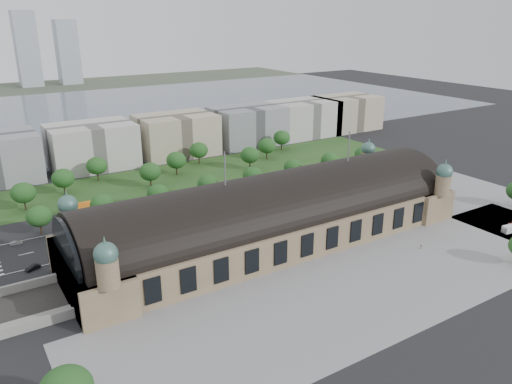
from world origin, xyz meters
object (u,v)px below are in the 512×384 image
parked_car_2 (152,238)px  bus_east (308,194)px  parked_car_3 (82,258)px  pedestrian_5 (509,224)px  traffic_car_6 (364,180)px  traffic_car_3 (112,221)px  pedestrian_0 (421,247)px  parked_car_4 (174,238)px  parked_car_1 (105,249)px  petrol_station (81,208)px  parked_car_5 (143,240)px  parked_car_6 (196,233)px  traffic_car_5 (289,186)px  traffic_car_1 (16,243)px  van_east (509,229)px  parked_car_0 (33,268)px  pedestrian_1 (511,223)px  bus_west (229,211)px  bus_mid (236,214)px

parked_car_2 → bus_east: bus_east is taller
parked_car_2 → parked_car_3: bearing=-118.6°
pedestrian_5 → traffic_car_6: bearing=146.9°
traffic_car_3 → pedestrian_0: bearing=-130.7°
bus_east → parked_car_4: bearing=98.6°
parked_car_1 → parked_car_4: (24.99, -3.98, -0.00)m
bus_east → petrol_station: bearing=70.8°
parked_car_1 → parked_car_4: 25.31m
parked_car_2 → parked_car_5: (-3.48, 0.00, -0.03)m
parked_car_3 → parked_car_6: parked_car_3 is taller
traffic_car_6 → pedestrian_5: 73.48m
parked_car_1 → bus_east: 96.02m
traffic_car_5 → traffic_car_1: bearing=93.3°
traffic_car_1 → parked_car_4: 57.54m
parked_car_6 → van_east: size_ratio=0.66×
parked_car_0 → bus_east: (120.00, 5.89, 0.81)m
parked_car_2 → pedestrian_5: 140.70m
traffic_car_5 → parked_car_5: bearing=108.5°
parked_car_6 → parked_car_1: bearing=-120.1°
parked_car_0 → pedestrian_5: 178.76m
pedestrian_0 → van_east: bearing=-6.1°
parked_car_3 → pedestrian_1: (153.90, -61.17, -0.01)m
traffic_car_6 → parked_car_3: size_ratio=1.25×
traffic_car_6 → pedestrian_1: (11.06, -72.61, -0.02)m
parked_car_1 → parked_car_2: parked_car_2 is taller
petrol_station → traffic_car_3: (8.15, -16.32, -2.14)m
parked_car_1 → traffic_car_1: bearing=-167.9°
parked_car_5 → parked_car_6: 20.07m
traffic_car_5 → bus_west: size_ratio=0.44×
parked_car_6 → bus_west: bus_west is taller
traffic_car_1 → traffic_car_3: (36.02, 1.07, 0.11)m
traffic_car_1 → parked_car_6: bearing=-106.5°
petrol_station → bus_mid: petrol_station is taller
traffic_car_6 → bus_mid: bus_mid is taller
petrol_station → traffic_car_1: bearing=-148.0°
bus_west → traffic_car_3: bearing=64.9°
bus_east → van_east: bearing=-148.7°
parked_car_0 → bus_mid: bearing=70.4°
parked_car_2 → bus_east: 78.24m
traffic_car_5 → parked_car_1: (-96.79, -21.23, 0.03)m
parked_car_1 → bus_east: (95.89, 5.05, 0.83)m
parked_car_0 → parked_car_1: size_ratio=0.86×
parked_car_5 → traffic_car_5: bearing=76.6°
parked_car_3 → pedestrian_0: (105.45, -56.67, 0.02)m
parked_car_1 → bus_west: size_ratio=0.54×
parked_car_3 → pedestrian_0: size_ratio=2.86×
petrol_station → bus_mid: 65.89m
parked_car_1 → parked_car_3: (-8.43, -2.53, 0.00)m
bus_mid → parked_car_1: bearing=89.5°
bus_mid → pedestrian_1: bearing=-128.7°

